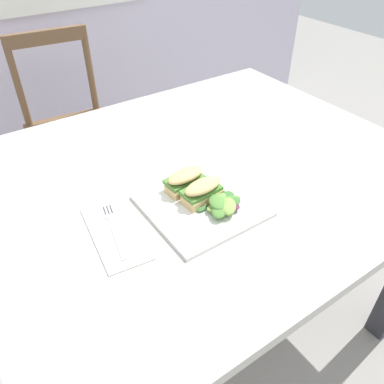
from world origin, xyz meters
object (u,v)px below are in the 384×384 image
at_px(dining_table, 175,207).
at_px(sandwich_half_front, 203,191).
at_px(chair_wooden_far, 72,128).
at_px(sandwich_half_back, 185,180).
at_px(fork_on_napkin, 113,226).
at_px(plate_lunch, 201,205).

xyz_separation_m(dining_table, sandwich_half_front, (0.00, -0.13, 0.14)).
xyz_separation_m(dining_table, chair_wooden_far, (0.01, 0.96, -0.19)).
height_order(dining_table, sandwich_half_back, sandwich_half_back).
distance_m(chair_wooden_far, sandwich_half_back, 1.09).
distance_m(sandwich_half_back, fork_on_napkin, 0.21).
distance_m(dining_table, chair_wooden_far, 0.98).
relative_size(sandwich_half_front, fork_on_napkin, 0.58).
bearing_deg(sandwich_half_back, chair_wooden_far, 88.72).
bearing_deg(dining_table, chair_wooden_far, 89.16).
xyz_separation_m(plate_lunch, sandwich_half_front, (0.01, 0.01, 0.03)).
distance_m(dining_table, plate_lunch, 0.18).
height_order(dining_table, plate_lunch, plate_lunch).
distance_m(chair_wooden_far, plate_lunch, 1.15).
bearing_deg(fork_on_napkin, chair_wooden_far, 77.47).
distance_m(plate_lunch, sandwich_half_back, 0.08).
height_order(chair_wooden_far, sandwich_half_back, chair_wooden_far).
xyz_separation_m(dining_table, fork_on_napkin, (-0.22, -0.09, 0.11)).
distance_m(plate_lunch, fork_on_napkin, 0.22).
height_order(chair_wooden_far, plate_lunch, chair_wooden_far).
relative_size(sandwich_half_front, sandwich_half_back, 1.00).
bearing_deg(plate_lunch, fork_on_napkin, 165.96).
bearing_deg(chair_wooden_far, dining_table, -90.84).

